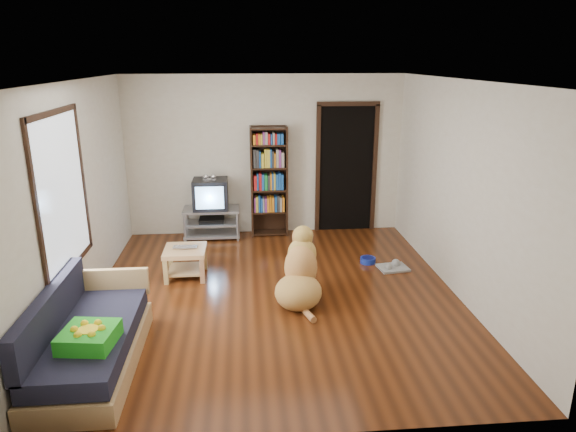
{
  "coord_description": "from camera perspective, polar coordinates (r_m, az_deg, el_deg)",
  "views": [
    {
      "loc": [
        -0.36,
        -5.82,
        2.84
      ],
      "look_at": [
        0.19,
        0.43,
        0.9
      ],
      "focal_mm": 32.0,
      "sensor_mm": 36.0,
      "label": 1
    }
  ],
  "objects": [
    {
      "name": "wall_back",
      "position": [
        8.47,
        -2.55,
        6.7
      ],
      "size": [
        4.5,
        0.0,
        4.5
      ],
      "primitive_type": "plane",
      "rotation": [
        1.57,
        0.0,
        0.0
      ],
      "color": "beige",
      "rests_on": "ground"
    },
    {
      "name": "ground",
      "position": [
        6.48,
        -1.38,
        -8.8
      ],
      "size": [
        5.0,
        5.0,
        0.0
      ],
      "primitive_type": "plane",
      "color": "#53250E",
      "rests_on": "ground"
    },
    {
      "name": "dog_bowl",
      "position": [
        7.52,
        8.87,
        -4.87
      ],
      "size": [
        0.22,
        0.22,
        0.08
      ],
      "primitive_type": "cylinder",
      "color": "navy",
      "rests_on": "ground"
    },
    {
      "name": "coffee_table",
      "position": [
        7.04,
        -11.33,
        -4.48
      ],
      "size": [
        0.55,
        0.55,
        0.4
      ],
      "color": "tan",
      "rests_on": "ground"
    },
    {
      "name": "wall_left",
      "position": [
        6.31,
        -22.33,
        1.74
      ],
      "size": [
        0.0,
        5.0,
        5.0
      ],
      "primitive_type": "plane",
      "rotation": [
        1.57,
        0.0,
        1.57
      ],
      "color": "beige",
      "rests_on": "ground"
    },
    {
      "name": "sofa",
      "position": [
        5.35,
        -21.36,
        -12.94
      ],
      "size": [
        0.8,
        1.8,
        0.8
      ],
      "color": "tan",
      "rests_on": "ground"
    },
    {
      "name": "wall_front",
      "position": [
        3.67,
        1.03,
        -7.61
      ],
      "size": [
        4.5,
        0.0,
        4.5
      ],
      "primitive_type": "plane",
      "rotation": [
        -1.57,
        0.0,
        0.0
      ],
      "color": "beige",
      "rests_on": "ground"
    },
    {
      "name": "laptop",
      "position": [
        6.97,
        -11.42,
        -3.56
      ],
      "size": [
        0.33,
        0.23,
        0.03
      ],
      "primitive_type": "imported",
      "rotation": [
        0.0,
        0.0,
        -0.05
      ],
      "color": "silver",
      "rests_on": "coffee_table"
    },
    {
      "name": "dog",
      "position": [
        6.24,
        1.36,
        -6.52
      ],
      "size": [
        0.69,
        1.11,
        0.9
      ],
      "color": "#C1874A",
      "rests_on": "ground"
    },
    {
      "name": "doorway",
      "position": [
        8.64,
        6.49,
        5.6
      ],
      "size": [
        1.03,
        0.05,
        2.19
      ],
      "color": "black",
      "rests_on": "wall_back"
    },
    {
      "name": "bookshelf",
      "position": [
        8.37,
        -2.13,
        4.5
      ],
      "size": [
        0.6,
        0.3,
        1.8
      ],
      "color": "black",
      "rests_on": "ground"
    },
    {
      "name": "crt_tv",
      "position": [
        8.37,
        -8.6,
        2.5
      ],
      "size": [
        0.55,
        0.52,
        0.58
      ],
      "color": "black",
      "rests_on": "tv_stand"
    },
    {
      "name": "window",
      "position": [
        5.79,
        -23.79,
        2.34
      ],
      "size": [
        0.03,
        1.46,
        1.7
      ],
      "color": "white",
      "rests_on": "wall_left"
    },
    {
      "name": "ceiling",
      "position": [
        5.83,
        -1.57,
        14.83
      ],
      "size": [
        5.0,
        5.0,
        0.0
      ],
      "primitive_type": "plane",
      "rotation": [
        3.14,
        0.0,
        0.0
      ],
      "color": "white",
      "rests_on": "ground"
    },
    {
      "name": "wall_right",
      "position": [
        6.56,
        18.58,
        2.7
      ],
      "size": [
        0.0,
        5.0,
        5.0
      ],
      "primitive_type": "plane",
      "rotation": [
        1.57,
        0.0,
        -1.57
      ],
      "color": "beige",
      "rests_on": "ground"
    },
    {
      "name": "green_cushion",
      "position": [
        4.94,
        -21.24,
        -12.42
      ],
      "size": [
        0.5,
        0.5,
        0.15
      ],
      "primitive_type": "cube",
      "rotation": [
        0.0,
        0.0,
        -0.13
      ],
      "color": "green",
      "rests_on": "sofa"
    },
    {
      "name": "tv_stand",
      "position": [
        8.48,
        -8.46,
        -0.64
      ],
      "size": [
        0.9,
        0.45,
        0.5
      ],
      "color": "#99999E",
      "rests_on": "ground"
    },
    {
      "name": "grey_rag",
      "position": [
        7.39,
        11.58,
        -5.66
      ],
      "size": [
        0.44,
        0.37,
        0.03
      ],
      "primitive_type": "cube",
      "rotation": [
        0.0,
        0.0,
        0.13
      ],
      "color": "gray",
      "rests_on": "ground"
    }
  ]
}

